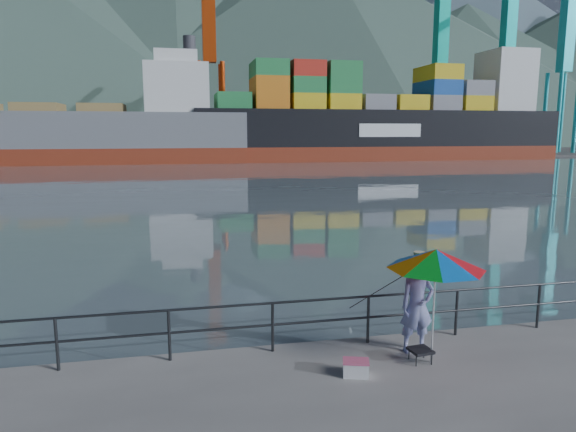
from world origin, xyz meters
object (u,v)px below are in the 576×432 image
at_px(bulk_carrier, 69,133).
at_px(container_ship, 388,122).
at_px(cooler_bag, 356,369).
at_px(beach_umbrella, 436,259).
at_px(fisherman, 417,306).

distance_m(bulk_carrier, container_ship, 48.63).
bearing_deg(cooler_bag, bulk_carrier, 121.51).
bearing_deg(container_ship, cooler_bag, -113.14).
relative_size(beach_umbrella, cooler_bag, 5.17).
bearing_deg(cooler_bag, container_ship, 83.97).
bearing_deg(container_ship, fisherman, -112.32).
distance_m(cooler_bag, bulk_carrier, 73.11).
relative_size(beach_umbrella, container_ship, 0.04).
bearing_deg(fisherman, beach_umbrella, -81.15).
distance_m(fisherman, beach_umbrella, 1.20).
xyz_separation_m(cooler_bag, container_ship, (30.44, 71.22, 5.71)).
distance_m(beach_umbrella, container_ship, 76.74).
xyz_separation_m(beach_umbrella, cooler_bag, (-1.58, -0.21, -1.89)).
height_order(beach_umbrella, container_ship, container_ship).
height_order(fisherman, beach_umbrella, beach_umbrella).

